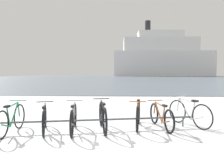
# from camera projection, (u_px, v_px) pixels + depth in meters

# --- Properties ---
(ground) EXTENTS (80.00, 132.00, 0.08)m
(ground) POSITION_uv_depth(u_px,v_px,m) (118.00, 78.00, 58.13)
(ground) COLOR silver
(bike_rack) EXTENTS (5.92, 1.13, 0.31)m
(bike_rack) POSITION_uv_depth(u_px,v_px,m) (90.00, 120.00, 5.91)
(bike_rack) COLOR #4C5156
(bike_rack) RESTS_ON ground
(bicycle_1) EXTENTS (0.46, 1.68, 0.81)m
(bicycle_1) POSITION_uv_depth(u_px,v_px,m) (11.00, 119.00, 5.62)
(bicycle_1) COLOR black
(bicycle_1) RESTS_ON ground
(bicycle_2) EXTENTS (0.60, 1.60, 0.76)m
(bicycle_2) POSITION_uv_depth(u_px,v_px,m) (44.00, 119.00, 5.77)
(bicycle_2) COLOR black
(bicycle_2) RESTS_ON ground
(bicycle_3) EXTENTS (0.46, 1.72, 0.80)m
(bicycle_3) POSITION_uv_depth(u_px,v_px,m) (74.00, 118.00, 5.75)
(bicycle_3) COLOR black
(bicycle_3) RESTS_ON ground
(bicycle_4) EXTENTS (0.49, 1.68, 0.83)m
(bicycle_4) POSITION_uv_depth(u_px,v_px,m) (103.00, 117.00, 5.89)
(bicycle_4) COLOR black
(bicycle_4) RESTS_ON ground
(bicycle_5) EXTENTS (0.46, 1.73, 0.82)m
(bicycle_5) POSITION_uv_depth(u_px,v_px,m) (138.00, 115.00, 6.19)
(bicycle_5) COLOR black
(bicycle_5) RESTS_ON ground
(bicycle_6) EXTENTS (0.52, 1.71, 0.74)m
(bicycle_6) POSITION_uv_depth(u_px,v_px,m) (161.00, 116.00, 6.14)
(bicycle_6) COLOR black
(bicycle_6) RESTS_ON ground
(bicycle_7) EXTENTS (0.83, 1.50, 0.84)m
(bicycle_7) POSITION_uv_depth(u_px,v_px,m) (189.00, 113.00, 6.39)
(bicycle_7) COLOR black
(bicycle_7) RESTS_ON ground
(ferry_ship) EXTENTS (38.15, 12.62, 21.69)m
(ferry_ship) POSITION_uv_depth(u_px,v_px,m) (161.00, 58.00, 86.09)
(ferry_ship) COLOR white
(ferry_ship) RESTS_ON ground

